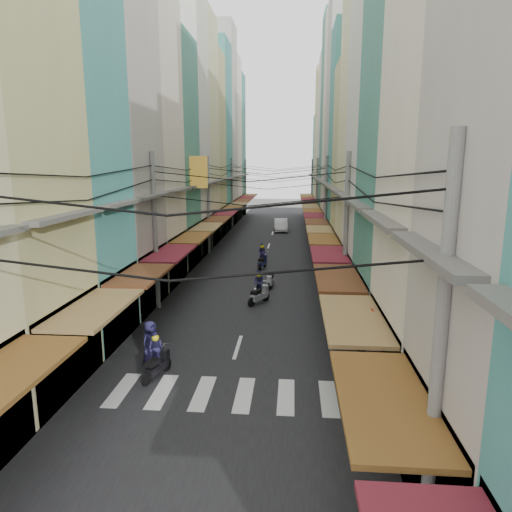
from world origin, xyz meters
The scene contains 15 objects.
ground centered at (0.00, 0.00, 0.00)m, with size 160.00×160.00×0.00m, color #63635E.
road centered at (0.00, 20.00, 0.01)m, with size 10.00×80.00×0.02m, color black.
sidewalk_left centered at (-6.50, 20.00, 0.03)m, with size 3.00×80.00×0.06m, color slate.
sidewalk_right centered at (6.50, 20.00, 0.03)m, with size 3.00×80.00×0.06m, color slate.
crosswalk centered at (0.00, -6.00, 0.03)m, with size 7.55×2.40×0.01m.
building_row_left centered at (-7.92, 16.56, 9.78)m, with size 7.80×67.67×23.70m.
building_row_right centered at (7.92, 16.45, 9.41)m, with size 7.80×68.98×22.59m.
utility_poles centered at (0.00, 15.01, 6.59)m, with size 10.20×66.13×8.20m.
white_car centered at (0.85, 31.69, 0.00)m, with size 4.89×1.92×1.73m, color silver.
bicycle centered at (7.50, 3.00, 0.00)m, with size 0.55×1.48×1.02m, color black.
moving_scooters centered at (-0.39, 5.00, 0.55)m, with size 3.88×19.34×1.88m.
parked_scooters centered at (4.36, -4.03, 0.45)m, with size 13.34×12.89×0.98m.
pedestrians centered at (-4.57, 1.17, 1.07)m, with size 12.86×19.84×2.25m.
market_umbrella centered at (5.55, -6.66, 1.95)m, with size 2.10×2.10×2.22m.
traffic_sign centered at (4.78, -5.90, 2.28)m, with size 0.10×0.68×3.11m.
Camera 1 is at (2.24, -19.92, 7.61)m, focal length 32.00 mm.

